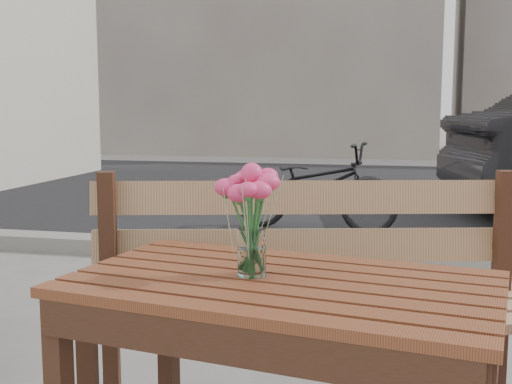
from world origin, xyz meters
TOP-DOWN VIEW (x-y plane):
  - street at (0.00, 5.06)m, footprint 30.00×8.12m
  - backdrop_buildings at (0.17, 14.40)m, footprint 15.50×4.00m
  - main_table at (-0.08, 0.11)m, footprint 1.19×0.82m
  - main_bench at (-0.07, 0.58)m, footprint 1.56×0.80m
  - main_vase at (-0.16, 0.13)m, footprint 0.16×0.16m
  - bicycle at (-0.55, 4.25)m, footprint 1.61×0.77m

SIDE VIEW (x-z plane):
  - street at x=0.00m, z-range -0.03..0.09m
  - bicycle at x=-0.55m, z-range 0.00..0.81m
  - main_bench at x=-0.07m, z-range 0.10..1.03m
  - main_table at x=-0.08m, z-range 0.23..0.91m
  - main_vase at x=-0.16m, z-range 0.72..1.02m
  - backdrop_buildings at x=0.17m, z-range -0.40..7.60m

